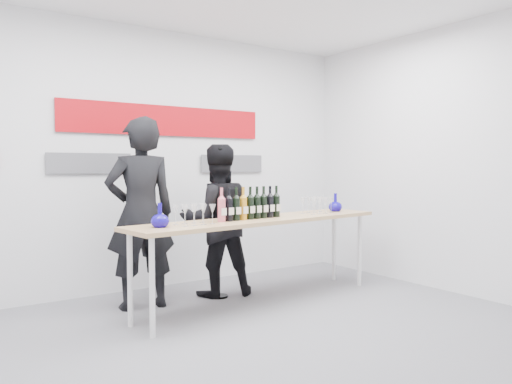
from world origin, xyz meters
The scene contains 12 objects.
ground centered at (0.00, 0.00, 0.00)m, with size 5.00×5.00×0.00m, color slate.
back_wall centered at (0.00, 2.00, 1.50)m, with size 5.00×0.04×3.00m, color silver.
signage centered at (-0.06, 1.97, 1.81)m, with size 3.38×0.02×0.79m.
tasting_table centered at (0.47, 0.72, 0.82)m, with size 2.99×0.90×0.88m.
wine_bottles centered at (0.32, 0.70, 1.05)m, with size 0.80×0.16×0.33m.
decanter_left centered at (-0.70, 0.60, 0.99)m, with size 0.16×0.16×0.21m, color #12078E, non-canonical shape.
decanter_right centered at (1.64, 0.85, 0.99)m, with size 0.16×0.16×0.21m, color #12078E, non-canonical shape.
glasses_left centered at (-0.35, 0.63, 0.98)m, with size 0.38×0.26×0.18m.
glasses_right centered at (1.31, 0.81, 0.98)m, with size 0.38×0.26×0.18m.
presenter_left centered at (-0.62, 1.27, 0.95)m, with size 0.69×0.46×1.90m, color black.
presenter_right centered at (0.26, 1.27, 0.83)m, with size 0.81×0.63×1.66m, color black.
mic_stand centered at (0.23, 1.16, 0.50)m, with size 0.19×0.19×1.63m.
Camera 1 is at (-2.48, -3.44, 1.42)m, focal length 35.00 mm.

